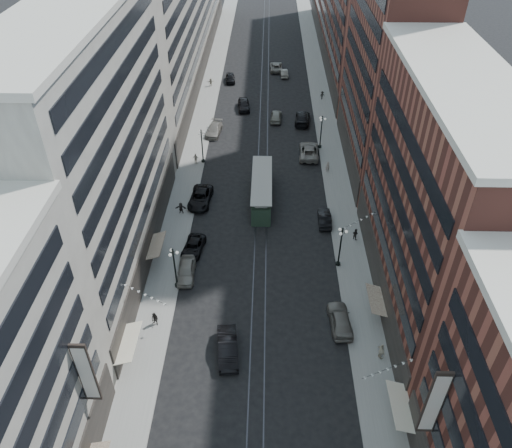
# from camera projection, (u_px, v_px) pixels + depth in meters

# --- Properties ---
(ground) EXTENTS (220.00, 220.00, 0.00)m
(ground) POSITION_uv_depth(u_px,v_px,m) (263.00, 147.00, 81.08)
(ground) COLOR black
(ground) RESTS_ON ground
(sidewalk_west) EXTENTS (4.00, 180.00, 0.15)m
(sidewalk_west) POSITION_uv_depth(u_px,v_px,m) (202.00, 119.00, 89.12)
(sidewalk_west) COLOR gray
(sidewalk_west) RESTS_ON ground
(sidewalk_east) EXTENTS (4.00, 180.00, 0.15)m
(sidewalk_east) POSITION_uv_depth(u_px,v_px,m) (326.00, 120.00, 88.69)
(sidewalk_east) COLOR gray
(sidewalk_east) RESTS_ON ground
(rail_west) EXTENTS (0.12, 180.00, 0.02)m
(rail_west) POSITION_uv_depth(u_px,v_px,m) (260.00, 120.00, 88.96)
(rail_west) COLOR #2D2D33
(rail_west) RESTS_ON ground
(rail_east) EXTENTS (0.12, 180.00, 0.02)m
(rail_east) POSITION_uv_depth(u_px,v_px,m) (268.00, 120.00, 88.93)
(rail_east) COLOR #2D2D33
(rail_east) RESTS_ON ground
(building_west_mid) EXTENTS (8.00, 36.00, 28.00)m
(building_west_mid) POSITION_uv_depth(u_px,v_px,m) (96.00, 155.00, 51.52)
(building_west_mid) COLOR #A6A293
(building_west_mid) RESTS_ON ground
(building_west_far) EXTENTS (8.00, 90.00, 26.00)m
(building_west_far) POSITION_uv_depth(u_px,v_px,m) (183.00, 3.00, 101.74)
(building_west_far) COLOR #A6A293
(building_west_far) RESTS_ON ground
(building_east_mid) EXTENTS (8.00, 30.00, 24.00)m
(building_east_mid) POSITION_uv_depth(u_px,v_px,m) (435.00, 204.00, 48.16)
(building_east_mid) COLOR brown
(building_east_mid) RESTS_ON ground
(building_east_tower) EXTENTS (8.00, 26.00, 42.00)m
(building_east_tower) POSITION_uv_depth(u_px,v_px,m) (395.00, 22.00, 64.66)
(building_east_tower) COLOR brown
(building_east_tower) RESTS_ON ground
(lamppost_sw_far) EXTENTS (1.03, 1.14, 5.52)m
(lamppost_sw_far) POSITION_uv_depth(u_px,v_px,m) (175.00, 267.00, 54.15)
(lamppost_sw_far) COLOR black
(lamppost_sw_far) RESTS_ON sidewalk_west
(lamppost_sw_mid) EXTENTS (1.03, 1.14, 5.52)m
(lamppost_sw_mid) POSITION_uv_depth(u_px,v_px,m) (202.00, 145.00, 75.41)
(lamppost_sw_mid) COLOR black
(lamppost_sw_mid) RESTS_ON sidewalk_west
(lamppost_se_far) EXTENTS (1.03, 1.14, 5.52)m
(lamppost_se_far) POSITION_uv_depth(u_px,v_px,m) (340.00, 246.00, 56.95)
(lamppost_se_far) COLOR black
(lamppost_se_far) RESTS_ON sidewalk_east
(lamppost_se_mid) EXTENTS (1.03, 1.14, 5.52)m
(lamppost_se_mid) POSITION_uv_depth(u_px,v_px,m) (321.00, 131.00, 78.99)
(lamppost_se_mid) COLOR black
(lamppost_se_mid) RESTS_ON sidewalk_east
(streetcar) EXTENTS (2.73, 12.34, 3.41)m
(streetcar) POSITION_uv_depth(u_px,v_px,m) (262.00, 190.00, 68.47)
(streetcar) COLOR #263D2C
(streetcar) RESTS_ON ground
(car_2) EXTENTS (2.89, 5.14, 1.36)m
(car_2) POSITION_uv_depth(u_px,v_px,m) (193.00, 247.00, 60.46)
(car_2) COLOR black
(car_2) RESTS_ON ground
(car_4) EXTENTS (2.47, 5.39, 1.79)m
(car_4) POSITION_uv_depth(u_px,v_px,m) (340.00, 319.00, 51.13)
(car_4) COLOR #69655D
(car_4) RESTS_ON ground
(car_5) EXTENTS (2.47, 5.56, 1.77)m
(car_5) POSITION_uv_depth(u_px,v_px,m) (228.00, 348.00, 48.31)
(car_5) COLOR black
(car_5) RESTS_ON ground
(pedestrian_2) EXTENTS (0.91, 0.70, 1.65)m
(pedestrian_2) POSITION_uv_depth(u_px,v_px,m) (155.00, 319.00, 51.07)
(pedestrian_2) COLOR black
(pedestrian_2) RESTS_ON sidewalk_west
(pedestrian_4) EXTENTS (0.91, 1.23, 1.91)m
(pedestrian_4) POSITION_uv_depth(u_px,v_px,m) (381.00, 352.00, 47.70)
(pedestrian_4) COLOR beige
(pedestrian_4) RESTS_ON sidewalk_east
(car_7) EXTENTS (3.23, 6.24, 1.68)m
(car_7) POSITION_uv_depth(u_px,v_px,m) (200.00, 198.00, 68.40)
(car_7) COLOR black
(car_7) RESTS_ON ground
(car_8) EXTENTS (2.91, 5.73, 1.59)m
(car_8) POSITION_uv_depth(u_px,v_px,m) (214.00, 130.00, 84.25)
(car_8) COLOR gray
(car_8) RESTS_ON ground
(car_9) EXTENTS (2.32, 4.71, 1.54)m
(car_9) POSITION_uv_depth(u_px,v_px,m) (230.00, 78.00, 102.17)
(car_9) COLOR black
(car_9) RESTS_ON ground
(car_10) EXTENTS (1.59, 4.48, 1.47)m
(car_10) POSITION_uv_depth(u_px,v_px,m) (325.00, 218.00, 64.87)
(car_10) COLOR black
(car_10) RESTS_ON ground
(car_11) EXTENTS (3.25, 6.49, 1.76)m
(car_11) POSITION_uv_depth(u_px,v_px,m) (309.00, 151.00, 78.45)
(car_11) COLOR gray
(car_11) RESTS_ON ground
(car_12) EXTENTS (3.09, 6.33, 1.77)m
(car_12) POSITION_uv_depth(u_px,v_px,m) (302.00, 118.00, 87.53)
(car_12) COLOR black
(car_12) RESTS_ON ground
(car_13) EXTENTS (2.57, 5.33, 1.75)m
(car_13) POSITION_uv_depth(u_px,v_px,m) (244.00, 105.00, 91.83)
(car_13) COLOR black
(car_13) RESTS_ON ground
(car_14) EXTENTS (1.73, 4.37, 1.42)m
(car_14) POSITION_uv_depth(u_px,v_px,m) (284.00, 73.00, 104.51)
(car_14) COLOR slate
(car_14) RESTS_ON ground
(pedestrian_5) EXTENTS (1.50, 0.46, 1.61)m
(pedestrian_5) POSITION_uv_depth(u_px,v_px,m) (181.00, 208.00, 66.31)
(pedestrian_5) COLOR black
(pedestrian_5) RESTS_ON sidewalk_west
(pedestrian_6) EXTENTS (1.08, 0.61, 1.75)m
(pedestrian_6) POSITION_uv_depth(u_px,v_px,m) (196.00, 159.00, 76.24)
(pedestrian_6) COLOR #AA9F8D
(pedestrian_6) RESTS_ON sidewalk_west
(pedestrian_7) EXTENTS (0.85, 0.82, 1.56)m
(pedestrian_7) POSITION_uv_depth(u_px,v_px,m) (355.00, 234.00, 62.03)
(pedestrian_7) COLOR black
(pedestrian_7) RESTS_ON sidewalk_east
(pedestrian_8) EXTENTS (0.63, 0.42, 1.71)m
(pedestrian_8) POSITION_uv_depth(u_px,v_px,m) (328.00, 167.00, 74.43)
(pedestrian_8) COLOR #A19385
(pedestrian_8) RESTS_ON sidewalk_east
(pedestrian_9) EXTENTS (1.10, 0.79, 1.58)m
(pedestrian_9) POSITION_uv_depth(u_px,v_px,m) (322.00, 95.00, 95.01)
(pedestrian_9) COLOR black
(pedestrian_9) RESTS_ON sidewalk_east
(car_extra_0) EXTENTS (2.79, 5.78, 1.59)m
(car_extra_0) POSITION_uv_depth(u_px,v_px,m) (276.00, 67.00, 107.11)
(car_extra_0) COLOR gray
(car_extra_0) RESTS_ON ground
(car_extra_1) EXTENTS (2.13, 4.92, 1.65)m
(car_extra_1) POSITION_uv_depth(u_px,v_px,m) (186.00, 271.00, 56.97)
(car_extra_1) COLOR gray
(car_extra_1) RESTS_ON ground
(car_extra_2) EXTENTS (2.28, 4.92, 1.63)m
(car_extra_2) POSITION_uv_depth(u_px,v_px,m) (276.00, 116.00, 88.26)
(car_extra_2) COLOR slate
(car_extra_2) RESTS_ON ground
(pedestrian_extra_0) EXTENTS (1.52, 0.90, 1.57)m
(pedestrian_extra_0) POSITION_uv_depth(u_px,v_px,m) (211.00, 82.00, 100.09)
(pedestrian_extra_0) COLOR #B4AB95
(pedestrian_extra_0) RESTS_ON sidewalk_west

